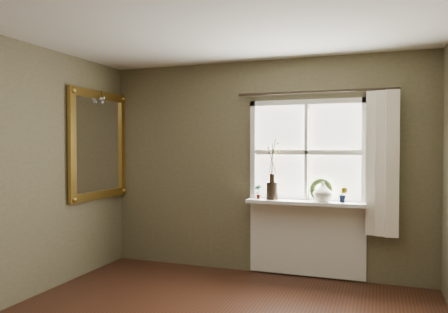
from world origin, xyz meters
name	(u,v)px	position (x,y,z in m)	size (l,w,h in m)	color
ceiling	(184,4)	(0.00, 0.00, 2.60)	(4.50, 4.50, 0.00)	silver
wall_back	(263,167)	(0.00, 2.30, 1.30)	(4.00, 0.10, 2.60)	brown
window_frame	(307,152)	(0.55, 2.23, 1.48)	(1.36, 0.06, 1.24)	silver
window_sill	(305,203)	(0.55, 2.12, 0.90)	(1.36, 0.26, 0.04)	silver
window_apron	(306,238)	(0.55, 2.23, 0.46)	(1.36, 0.04, 0.88)	silver
dark_jug	(272,191)	(0.16, 2.12, 1.02)	(0.14, 0.14, 0.21)	black
cream_vase	(323,192)	(0.75, 2.12, 1.03)	(0.22, 0.22, 0.23)	beige
wreath	(321,192)	(0.73, 2.16, 1.02)	(0.27, 0.27, 0.06)	#30411D
potted_plant_left	(258,192)	(-0.01, 2.12, 1.01)	(0.09, 0.06, 0.17)	#30411D
potted_plant_right	(343,195)	(0.98, 2.12, 1.01)	(0.10, 0.08, 0.18)	#30411D
curtain	(382,163)	(1.39, 2.13, 1.37)	(0.36, 0.12, 1.59)	silver
curtain_rod	(315,92)	(0.65, 2.17, 2.18)	(0.03, 0.03, 1.84)	black
gilt_mirror	(99,145)	(-1.96, 1.70, 1.57)	(0.10, 1.13, 1.35)	white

